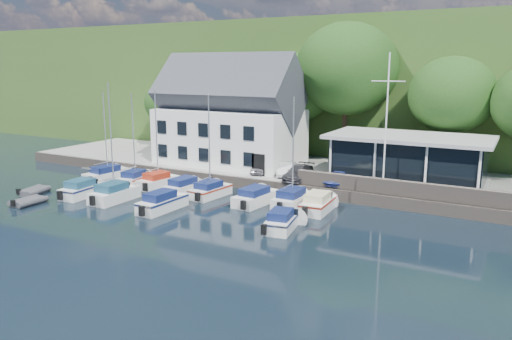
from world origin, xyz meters
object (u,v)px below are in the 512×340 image
object	(u,v)px
harbor_building	(230,120)
dinghy_1	(28,200)
car_dgrey	(299,173)
dinghy_0	(34,190)
club_pavilion	(408,159)
car_blue	(339,177)
boat_r2_1	(111,143)
boat_r2_0	(82,188)
car_silver	(261,167)
boat_r1_6	(293,149)
boat_r1_4	(209,147)
boat_r2_2	(162,201)
flagpole	(386,124)
boat_r1_2	(157,140)
boat_r1_5	(256,195)
boat_r1_0	(105,134)
boat_r1_3	(185,185)
boat_r1_1	(133,139)
car_white	(287,169)
boat_r1_7	(318,202)
boat_r2_4	(282,219)

from	to	relation	value
harbor_building	dinghy_1	xyz separation A→B (m)	(-7.61, -18.18, -5.02)
car_dgrey	dinghy_0	distance (m)	22.88
club_pavilion	dinghy_1	distance (m)	31.24
harbor_building	car_blue	xyz separation A→B (m)	(13.02, -3.63, -3.76)
boat_r2_1	boat_r2_0	bearing A→B (deg)	-176.65
car_silver	dinghy_0	xyz separation A→B (m)	(-15.28, -12.79, -1.23)
boat_r1_6	boat_r2_1	bearing A→B (deg)	-157.46
boat_r1_4	boat_r2_2	distance (m)	6.21
flagpole	car_blue	bearing A→B (deg)	170.66
club_pavilion	boat_r2_2	size ratio (longest dim) A/B	2.08
boat_r1_6	boat_r2_0	size ratio (longest dim) A/B	1.58
harbor_building	flagpole	world-z (taller)	flagpole
boat_r1_2	boat_r1_5	world-z (taller)	boat_r1_2
car_silver	boat_r2_0	size ratio (longest dim) A/B	0.57
boat_r1_0	boat_r2_0	xyz separation A→B (m)	(2.54, -5.41, -3.73)
car_blue	dinghy_0	bearing A→B (deg)	-151.32
boat_r1_0	boat_r1_6	world-z (taller)	boat_r1_6
boat_r2_2	boat_r1_3	bearing A→B (deg)	110.01
harbor_building	boat_r1_1	xyz separation A→B (m)	(-4.72, -9.00, -1.12)
boat_r1_3	boat_r1_6	size ratio (longest dim) A/B	0.67
boat_r1_1	boat_r1_5	world-z (taller)	boat_r1_1
club_pavilion	boat_r2_1	size ratio (longest dim) A/B	1.38
harbor_building	boat_r1_3	size ratio (longest dim) A/B	2.34
flagpole	boat_r2_1	xyz separation A→B (m)	(-19.27, -9.84, -1.64)
boat_r2_0	boat_r1_3	bearing A→B (deg)	31.88
club_pavilion	car_silver	distance (m)	13.13
boat_r2_0	dinghy_1	bearing A→B (deg)	-119.79
car_white	boat_r2_2	world-z (taller)	car_white
boat_r1_1	boat_r2_2	bearing A→B (deg)	-42.28
harbor_building	car_white	world-z (taller)	harbor_building
car_silver	boat_r2_1	distance (m)	13.87
car_blue	boat_r1_0	world-z (taller)	boat_r1_0
car_white	boat_r1_7	size ratio (longest dim) A/B	0.60
club_pavilion	flagpole	xyz separation A→B (m)	(-1.07, -3.77, 3.36)
boat_r2_0	boat_r1_2	bearing A→B (deg)	53.29
boat_r1_2	club_pavilion	bearing A→B (deg)	30.16
boat_r2_2	dinghy_1	size ratio (longest dim) A/B	2.24
boat_r1_3	boat_r2_2	bearing A→B (deg)	-67.90
boat_r1_7	boat_r1_6	bearing A→B (deg)	174.21
car_silver	car_blue	size ratio (longest dim) A/B	0.97
harbor_building	boat_r2_0	size ratio (longest dim) A/B	2.48
boat_r1_0	boat_r1_3	bearing A→B (deg)	6.46
flagpole	boat_r2_2	size ratio (longest dim) A/B	1.71
boat_r1_4	boat_r2_4	bearing A→B (deg)	-21.85
boat_r1_1	harbor_building	bearing A→B (deg)	55.34
car_dgrey	boat_r1_1	world-z (taller)	boat_r1_1
boat_r1_5	boat_r1_7	bearing A→B (deg)	11.54
car_silver	boat_r2_0	world-z (taller)	car_silver
club_pavilion	boat_r1_5	distance (m)	13.41
club_pavilion	boat_r1_1	xyz separation A→B (m)	(-22.72, -8.50, 1.18)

